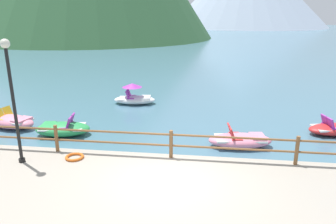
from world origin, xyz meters
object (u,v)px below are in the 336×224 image
Objects in this scene: pedal_boat_1 at (240,140)px; pedal_boat_4 at (134,97)px; pedal_boat_0 at (63,129)px; pedal_boat_3 at (11,121)px; lamp_post at (12,91)px; life_ring at (75,157)px; pedal_boat_2 at (334,129)px.

pedal_boat_1 is 1.05× the size of pedal_boat_4.
pedal_boat_3 reaches higher than pedal_boat_0.
lamp_post is at bearing -86.34° from pedal_boat_0.
life_ring is 0.25× the size of pedal_boat_4.
pedal_boat_3 reaches higher than life_ring.
pedal_boat_1 is at bearing 25.39° from life_ring.
life_ring is 6.20m from pedal_boat_1.
pedal_boat_2 reaches higher than life_ring.
pedal_boat_0 reaches higher than pedal_boat_1.
pedal_boat_3 is at bearing 175.08° from pedal_boat_1.
life_ring is 8.19m from pedal_boat_4.
pedal_boat_4 is at bearing 134.79° from pedal_boat_1.
pedal_boat_3 is (-10.12, 0.87, 0.03)m from pedal_boat_1.
lamp_post reaches higher than pedal_boat_1.
pedal_boat_4 reaches higher than pedal_boat_1.
pedal_boat_2 is (9.71, 4.55, -0.20)m from life_ring.
life_ring is at bearing -90.75° from pedal_boat_4.
pedal_boat_3 reaches higher than pedal_boat_2.
lamp_post reaches higher than pedal_boat_2.
life_ring is 0.23× the size of pedal_boat_3.
pedal_boat_4 is at bearing 45.21° from pedal_boat_3.
lamp_post is 1.59× the size of pedal_boat_0.
life_ring is 0.25× the size of pedal_boat_2.
pedal_boat_4 is (1.89, 5.25, 0.09)m from pedal_boat_0.
pedal_boat_4 is at bearing 159.22° from pedal_boat_2.
pedal_boat_0 is 1.01× the size of pedal_boat_2.
lamp_post is at bearing -163.27° from life_ring.
pedal_boat_0 is at bearing 93.66° from lamp_post.
pedal_boat_1 is at bearing -45.21° from pedal_boat_4.
pedal_boat_3 is at bearing 167.80° from pedal_boat_0.
lamp_post reaches higher than pedal_boat_4.
pedal_boat_3 is (-2.73, 0.59, 0.02)m from pedal_boat_0.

